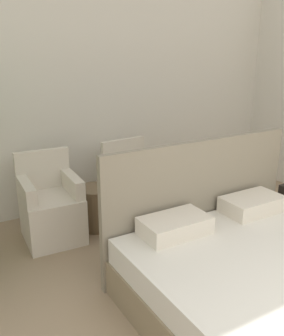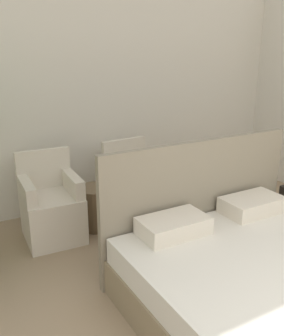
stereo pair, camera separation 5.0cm
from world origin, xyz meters
name	(u,v)px [view 1 (the left image)]	position (x,y,z in m)	size (l,w,h in m)	color
wall_back	(87,88)	(0.00, 4.17, 1.45)	(10.00, 0.06, 2.90)	silver
armchair_near_window_left	(51,211)	(-0.73, 3.49, 0.30)	(0.59, 0.63, 0.89)	beige
armchair_near_window_right	(135,193)	(0.25, 3.49, 0.30)	(0.61, 0.65, 0.89)	beige
side_table	(96,207)	(-0.24, 3.50, 0.23)	(0.40, 0.40, 0.46)	brown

